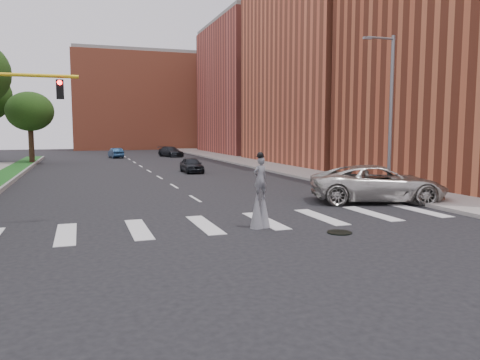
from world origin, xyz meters
TOP-DOWN VIEW (x-y plane):
  - ground_plane at (0.00, 0.00)m, footprint 160.00×160.00m
  - median_curb at (-10.45, 20.00)m, footprint 0.20×60.00m
  - sidewalk_right at (12.50, 25.00)m, footprint 5.00×90.00m
  - manhole at (3.00, -2.00)m, footprint 0.90×0.90m
  - building_mid at (22.00, 30.00)m, footprint 16.00×22.00m
  - building_far at (22.00, 54.00)m, footprint 16.00×22.00m
  - building_backdrop at (6.00, 78.00)m, footprint 26.00×14.00m
  - streetlight at (10.90, 6.00)m, footprint 2.05×0.20m
  - stilt_performer at (0.60, -0.19)m, footprint 0.83×0.60m
  - suv_crossing at (8.75, 3.84)m, footprint 7.54×5.27m
  - car_near at (3.34, 23.31)m, footprint 1.59×3.90m
  - car_mid at (-1.37, 47.54)m, footprint 1.89×4.08m
  - car_far at (6.00, 47.66)m, footprint 3.32×5.19m
  - tree_6 at (-10.81, 38.36)m, footprint 4.94×4.94m

SIDE VIEW (x-z plane):
  - ground_plane at x=0.00m, z-range 0.00..0.00m
  - manhole at x=3.00m, z-range 0.00..0.04m
  - sidewalk_right at x=12.50m, z-range 0.00..0.18m
  - median_curb at x=-10.45m, z-range 0.00..0.28m
  - car_mid at x=-1.37m, z-range 0.00..1.30m
  - car_near at x=3.34m, z-range 0.00..1.32m
  - car_far at x=6.00m, z-range 0.00..1.40m
  - suv_crossing at x=8.75m, z-range 0.00..1.91m
  - stilt_performer at x=0.60m, z-range -0.34..2.57m
  - streetlight at x=10.90m, z-range 0.40..9.40m
  - tree_6 at x=-10.81m, z-range 1.75..9.53m
  - building_backdrop at x=6.00m, z-range 0.00..18.00m
  - building_far at x=22.00m, z-range 0.00..20.00m
  - building_mid at x=22.00m, z-range 0.00..24.00m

